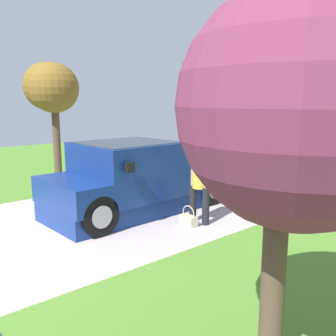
{
  "coord_description": "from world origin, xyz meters",
  "views": [
    {
      "loc": [
        7.06,
        -1.09,
        2.58
      ],
      "look_at": [
        0.89,
        4.29,
        1.1
      ],
      "focal_mm": 40.16,
      "sensor_mm": 36.0,
      "label": 1
    }
  ],
  "objects_px": {
    "front_yard_tree": "(300,109)",
    "pickup_truck": "(136,180)",
    "handbag": "(188,220)",
    "house_with_garage": "(334,114)",
    "person_with_hat": "(200,182)",
    "neighbor_tree": "(51,88)"
  },
  "relations": [
    {
      "from": "front_yard_tree",
      "to": "pickup_truck",
      "type": "bearing_deg",
      "value": 158.35
    },
    {
      "from": "handbag",
      "to": "house_with_garage",
      "type": "bearing_deg",
      "value": 97.06
    },
    {
      "from": "pickup_truck",
      "to": "house_with_garage",
      "type": "distance_m",
      "value": 8.58
    },
    {
      "from": "handbag",
      "to": "front_yard_tree",
      "type": "bearing_deg",
      "value": -31.62
    },
    {
      "from": "person_with_hat",
      "to": "house_with_garage",
      "type": "height_order",
      "value": "house_with_garage"
    },
    {
      "from": "pickup_truck",
      "to": "front_yard_tree",
      "type": "bearing_deg",
      "value": 156.89
    },
    {
      "from": "person_with_hat",
      "to": "front_yard_tree",
      "type": "height_order",
      "value": "front_yard_tree"
    },
    {
      "from": "front_yard_tree",
      "to": "house_with_garage",
      "type": "bearing_deg",
      "value": 113.97
    },
    {
      "from": "house_with_garage",
      "to": "neighbor_tree",
      "type": "height_order",
      "value": "house_with_garage"
    },
    {
      "from": "handbag",
      "to": "house_with_garage",
      "type": "distance_m",
      "value": 8.58
    },
    {
      "from": "neighbor_tree",
      "to": "house_with_garage",
      "type": "bearing_deg",
      "value": 60.74
    },
    {
      "from": "neighbor_tree",
      "to": "pickup_truck",
      "type": "bearing_deg",
      "value": 1.12
    },
    {
      "from": "pickup_truck",
      "to": "handbag",
      "type": "height_order",
      "value": "pickup_truck"
    },
    {
      "from": "front_yard_tree",
      "to": "neighbor_tree",
      "type": "height_order",
      "value": "neighbor_tree"
    },
    {
      "from": "house_with_garage",
      "to": "front_yard_tree",
      "type": "bearing_deg",
      "value": -66.03
    },
    {
      "from": "neighbor_tree",
      "to": "front_yard_tree",
      "type": "bearing_deg",
      "value": -11.96
    },
    {
      "from": "pickup_truck",
      "to": "person_with_hat",
      "type": "relative_size",
      "value": 3.22
    },
    {
      "from": "person_with_hat",
      "to": "house_with_garage",
      "type": "bearing_deg",
      "value": -89.33
    },
    {
      "from": "front_yard_tree",
      "to": "neighbor_tree",
      "type": "bearing_deg",
      "value": 168.04
    },
    {
      "from": "pickup_truck",
      "to": "person_with_hat",
      "type": "bearing_deg",
      "value": -164.96
    },
    {
      "from": "handbag",
      "to": "neighbor_tree",
      "type": "height_order",
      "value": "neighbor_tree"
    },
    {
      "from": "handbag",
      "to": "pickup_truck",
      "type": "bearing_deg",
      "value": -174.12
    }
  ]
}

